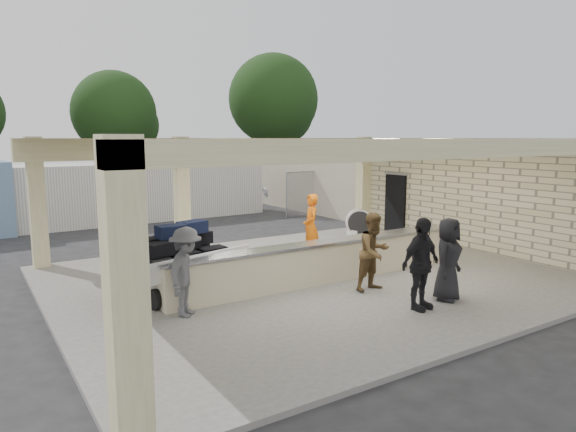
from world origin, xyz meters
TOP-DOWN VIEW (x-y plane):
  - ground at (0.00, 0.00)m, footprint 120.00×120.00m
  - pavilion at (0.21, 0.66)m, footprint 12.01×10.00m
  - baggage_counter at (0.00, -0.50)m, footprint 8.20×0.58m
  - luggage_cart at (-3.24, 0.51)m, footprint 2.98×2.26m
  - drum_fan at (4.25, 3.19)m, footprint 0.92×0.74m
  - baggage_handler at (1.11, 1.61)m, footprint 0.58×0.76m
  - passenger_a at (0.52, -1.68)m, footprint 0.88×0.44m
  - passenger_b at (0.41, -3.17)m, footprint 1.13×0.53m
  - passenger_c at (-3.66, -1.00)m, footprint 1.07×1.07m
  - passenger_d at (1.36, -3.04)m, footprint 0.93×0.63m
  - car_white_a at (8.90, 13.52)m, footprint 5.11×3.53m
  - car_white_b at (11.46, 13.37)m, footprint 5.36×3.75m
  - car_dark at (7.62, 15.63)m, footprint 5.09×2.86m
  - container_white at (-0.88, 11.79)m, footprint 11.40×2.66m
  - fence at (11.00, 9.00)m, footprint 12.06×0.06m
  - tree_mid at (2.32, 26.16)m, footprint 6.00×5.60m
  - tree_right at (14.32, 25.16)m, footprint 7.20×7.00m
  - adjacent_building at (9.50, 10.00)m, footprint 6.00×8.00m

SIDE VIEW (x-z plane):
  - ground at x=0.00m, z-range 0.00..0.00m
  - baggage_counter at x=0.00m, z-range 0.10..1.08m
  - drum_fan at x=4.25m, z-range 0.13..1.13m
  - car_white_a at x=8.90m, z-range 0.00..1.33m
  - car_white_b at x=11.46m, z-range 0.00..1.59m
  - car_dark at x=7.62m, z-range 0.00..1.61m
  - luggage_cart at x=-3.24m, z-range 0.16..1.71m
  - passenger_c at x=-3.66m, z-range 0.10..1.84m
  - passenger_d at x=1.36m, z-range 0.10..1.86m
  - passenger_a at x=0.52m, z-range 0.10..1.87m
  - baggage_handler at x=1.11m, z-range 0.10..1.95m
  - passenger_b at x=0.41m, z-range 0.10..1.97m
  - fence at x=11.00m, z-range 0.04..2.07m
  - container_white at x=-0.88m, z-range 0.00..2.46m
  - pavilion at x=0.21m, z-range -0.43..3.12m
  - adjacent_building at x=9.50m, z-range 0.00..3.20m
  - tree_mid at x=2.32m, z-range 0.96..8.96m
  - tree_right at x=14.32m, z-range 1.21..11.21m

